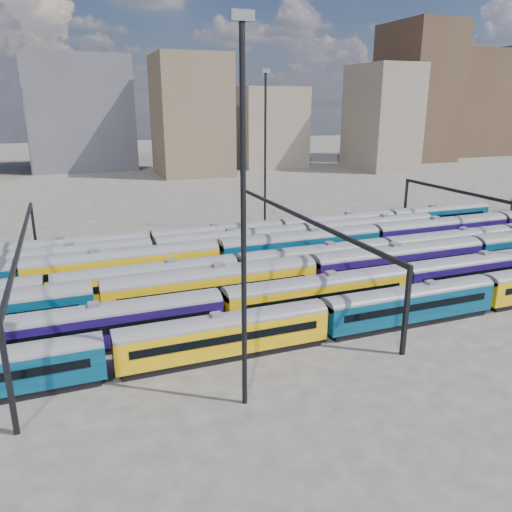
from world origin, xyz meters
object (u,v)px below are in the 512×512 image
object	(u,v)px
rake_1	(403,279)
mast_2	(243,211)
rake_2	(97,298)
rake_0	(410,301)

from	to	relation	value
rake_1	mast_2	world-z (taller)	mast_2
rake_1	rake_2	bearing A→B (deg)	170.84
rake_2	rake_1	bearing A→B (deg)	-9.16
mast_2	rake_0	bearing A→B (deg)	19.89
rake_0	mast_2	size ratio (longest dim) A/B	5.08
rake_0	rake_1	size ratio (longest dim) A/B	1.08
mast_2	rake_2	bearing A→B (deg)	117.32
rake_2	mast_2	xyz separation A→B (m)	(8.78, -17.00, 11.04)
rake_0	rake_1	xyz separation A→B (m)	(2.90, 5.00, 0.20)
rake_1	mast_2	distance (m)	27.71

